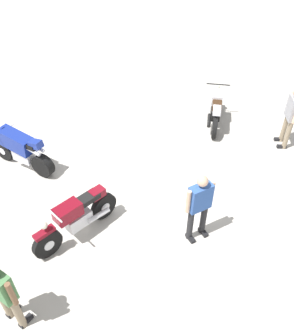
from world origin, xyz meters
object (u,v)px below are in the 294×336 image
Objects in this scene: motorcycle_silver_cruiser at (216,109)px; person_in_gray_shirt at (291,114)px; motorcycle_maroon_cruiser at (76,218)px; person_in_green_shirt at (3,291)px; motorcycle_blue_sportbike at (20,148)px; person_in_blue_shirt at (199,204)px.

person_in_gray_shirt reaches higher than motorcycle_silver_cruiser.
motorcycle_maroon_cruiser is 1.22× the size of person_in_green_shirt.
person_in_gray_shirt is at bearing 166.26° from motorcycle_maroon_cruiser.
motorcycle_maroon_cruiser is at bearing 34.00° from person_in_gray_shirt.
person_in_green_shirt is (2.07, 0.15, 0.43)m from motorcycle_maroon_cruiser.
motorcycle_blue_sportbike is at bearing 120.23° from motorcycle_silver_cruiser.
motorcycle_blue_sportbike is at bearing -146.57° from person_in_blue_shirt.
motorcycle_blue_sportbike is 1.16× the size of person_in_blue_shirt.
person_in_gray_shirt reaches higher than person_in_green_shirt.
person_in_blue_shirt is at bearing 134.61° from motorcycle_maroon_cruiser.
motorcycle_maroon_cruiser is 1.20× the size of person_in_blue_shirt.
motorcycle_blue_sportbike is at bearing 46.30° from person_in_green_shirt.
person_in_green_shirt is at bearing 132.00° from motorcycle_blue_sportbike.
person_in_green_shirt reaches higher than motorcycle_maroon_cruiser.
person_in_green_shirt reaches higher than motorcycle_blue_sportbike.
person_in_blue_shirt is 4.30m from person_in_gray_shirt.
person_in_green_shirt is (3.20, -2.08, -0.02)m from person_in_blue_shirt.
person_in_gray_shirt is 8.01m from person_in_green_shirt.
motorcycle_blue_sportbike is 4.28m from person_in_green_shirt.
person_in_gray_shirt is (0.12, 2.10, 0.50)m from motorcycle_silver_cruiser.
motorcycle_silver_cruiser is 1.15× the size of person_in_gray_shirt.
person_in_green_shirt is at bearing 21.94° from motorcycle_maroon_cruiser.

